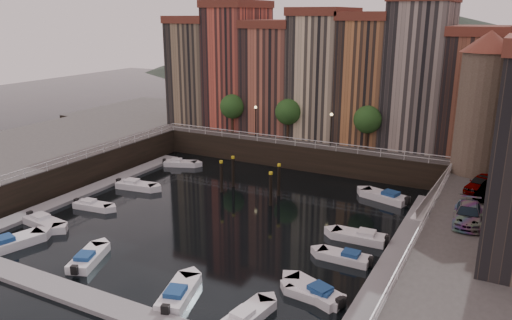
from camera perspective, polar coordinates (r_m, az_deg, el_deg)
The scene contains 30 objects.
ground at distance 47.45m, azimuth -3.39°, elevation -6.24°, with size 200.00×200.00×0.00m, color black.
quay_far at distance 69.41m, azimuth 7.76°, elevation 2.26°, with size 80.00×20.00×3.00m, color black.
quay_left at distance 64.19m, azimuth -26.34°, elevation -0.48°, with size 20.00×36.00×3.00m, color black.
dock_left at distance 56.36m, azimuth -18.20°, elevation -3.17°, with size 2.00×28.00×0.35m, color gray.
dock_right at distance 41.13m, azimuth 15.87°, elevation -10.32°, with size 2.00×28.00×0.35m, color gray.
dock_near at distance 35.55m, azimuth -18.22°, elevation -15.02°, with size 30.00×2.00×0.35m, color gray.
mountains at distance 149.23m, azimuth 20.05°, elevation 11.41°, with size 145.00×100.00×18.00m.
far_terrace at distance 64.35m, azimuth 10.10°, elevation 9.62°, with size 48.70×10.30×17.50m.
corner_tower at distance 52.56m, azimuth 24.50°, elevation 6.12°, with size 5.20×5.20×13.80m.
promenade_trees at distance 61.72m, azimuth 4.24°, elevation 5.44°, with size 21.20×3.20×5.20m.
street_lamps at distance 60.83m, azimuth 4.13°, elevation 4.62°, with size 10.36×0.36×4.18m.
railings at distance 50.17m, azimuth -0.58°, elevation -0.36°, with size 36.08×34.04×0.52m.
gangway at distance 50.41m, azimuth 19.75°, elevation -3.50°, with size 2.78×8.32×3.73m.
mooring_pilings at distance 51.86m, azimuth -0.65°, elevation -2.27°, with size 6.67×3.44×3.78m.
boat_left_0 at distance 48.62m, azimuth -23.06°, elevation -6.56°, with size 4.73×2.19×1.07m.
boat_left_1 at distance 51.20m, azimuth -18.19°, elevation -4.96°, with size 4.16×1.94×0.94m.
boat_left_3 at distance 55.63m, azimuth -13.57°, elevation -2.84°, with size 4.78×2.30×1.07m.
boat_left_4 at distance 62.89m, azimuth -8.70°, elevation -0.37°, with size 4.31×2.86×0.97m.
boat_right_0 at distance 34.71m, azimuth 6.74°, elevation -14.70°, with size 4.68×3.17×1.06m.
boat_right_1 at distance 34.41m, azimuth 6.90°, elevation -15.09°, with size 4.17×1.84×0.94m.
boat_right_2 at distance 39.45m, azimuth 10.17°, elevation -10.87°, with size 4.23×1.57×0.97m.
boat_right_3 at distance 42.92m, azimuth 11.85°, elevation -8.58°, with size 4.72×1.84×1.08m.
boat_right_4 at distance 52.40m, azimuth 14.61°, elevation -4.08°, with size 5.17×3.09×1.16m.
boat_near_0 at distance 45.43m, azimuth -26.26°, elevation -8.52°, with size 3.09×5.28×1.18m.
boat_near_1 at distance 40.67m, azimuth -18.65°, elevation -10.61°, with size 3.06×4.64×1.05m.
boat_near_2 at distance 34.59m, azimuth -8.87°, elevation -14.88°, with size 2.93×4.93×1.11m.
boat_near_3 at distance 32.17m, azimuth -1.02°, elevation -17.38°, with size 2.15×4.39×0.99m.
car_a at distance 48.27m, azimuth 24.42°, elevation -2.57°, with size 1.80×4.48×1.53m, color gray.
car_b at distance 46.79m, azimuth 25.18°, elevation -3.38°, with size 1.40×4.00×1.32m, color gray.
car_c at distance 40.78m, azimuth 23.04°, elevation -5.83°, with size 2.01×4.94×1.43m, color gray.
Camera 1 is at (22.91, -37.36, 18.17)m, focal length 35.00 mm.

